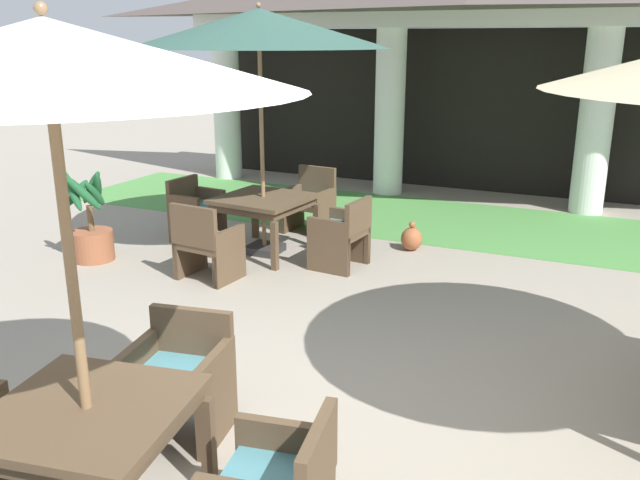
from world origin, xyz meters
The scene contains 14 objects.
ground_plane centered at (0.00, 0.00, 0.00)m, with size 60.00×60.00×0.00m, color #9E9384.
background_pavilion centered at (0.00, 7.58, 2.96)m, with size 10.75×2.69×3.86m.
lawn_strip centered at (0.00, 6.03, 0.00)m, with size 12.55×2.50×0.01m, color #519347.
patio_table_mid_left centered at (-1.86, 3.66, 0.61)m, with size 1.11×1.11×0.71m.
patio_umbrella_mid_left centered at (-1.86, 3.66, 2.63)m, with size 2.98×2.98×2.92m.
patio_chair_mid_left_west centered at (-2.94, 3.76, 0.40)m, with size 0.56×0.62×0.81m.
patio_chair_mid_left_south centered at (-1.97, 2.58, 0.40)m, with size 0.66×0.57×0.87m.
patio_chair_mid_left_east centered at (-0.78, 3.56, 0.39)m, with size 0.58×0.62×0.82m.
patio_chair_mid_left_north centered at (-1.76, 4.75, 0.39)m, with size 0.63×0.58×0.87m.
patio_table_mid_right centered at (-0.27, -0.96, 0.66)m, with size 1.11×1.11×0.76m.
patio_umbrella_mid_right centered at (-0.27, -0.96, 2.44)m, with size 2.29×2.29×2.69m.
patio_chair_mid_right_north centered at (-0.45, 0.02, 0.39)m, with size 0.69×0.64×0.80m.
potted_palm_left_edge centered at (-3.57, 2.55, 0.35)m, with size 0.60×0.56×1.11m.
terracotta_urn centered at (-0.25, 4.52, 0.15)m, with size 0.27×0.27×0.37m.
Camera 1 is at (2.04, -3.16, 2.54)m, focal length 37.34 mm.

